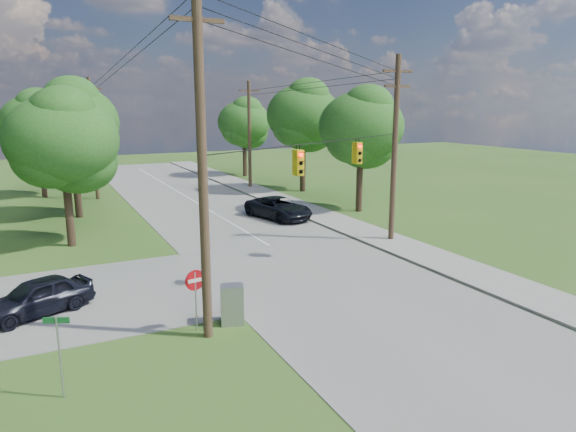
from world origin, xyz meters
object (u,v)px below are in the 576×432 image
control_cabinet (232,305)px  do_not_enter_sign (195,286)px  pole_north_w (93,138)px  pole_ne (395,147)px  pole_sw (202,155)px  car_cross_dark (37,297)px  pole_north_e (249,134)px  car_main_north (279,208)px

control_cabinet → do_not_enter_sign: do_not_enter_sign is taller
pole_north_w → pole_ne: bearing=-57.7°
pole_sw → pole_north_w: size_ratio=1.20×
car_cross_dark → control_cabinet: 7.48m
do_not_enter_sign → control_cabinet: bearing=-11.0°
pole_sw → pole_north_e: 32.55m
pole_north_w → control_cabinet: (1.50, -29.00, -4.39)m
pole_sw → pole_north_e: size_ratio=1.20×
control_cabinet → pole_north_w: bearing=109.6°
pole_ne → control_cabinet: 15.01m
pole_north_w → car_cross_dark: size_ratio=2.45×
pole_sw → car_main_north: pole_sw is taller
do_not_enter_sign → pole_north_e: bearing=53.6°
pole_north_w → do_not_enter_sign: bearing=-89.7°
pole_ne → car_cross_dark: pole_ne is taller
car_cross_dark → pole_ne: bearing=75.6°
control_cabinet → pole_sw: bearing=-134.8°
pole_ne → car_cross_dark: (-18.73, -3.01, -4.74)m
car_main_north → control_cabinet: car_main_north is taller
car_cross_dark → control_cabinet: (6.33, -3.99, 0.01)m
pole_north_e → do_not_enter_sign: 32.28m
pole_north_w → car_main_north: size_ratio=1.87×
pole_sw → do_not_enter_sign: size_ratio=5.36×
pole_sw → pole_ne: pole_sw is taller
car_main_north → control_cabinet: size_ratio=3.64×
pole_north_e → control_cabinet: size_ratio=6.80×
do_not_enter_sign → car_cross_dark: bearing=130.3°
pole_north_e → control_cabinet: pole_north_e is taller
pole_north_w → car_main_north: 17.82m
pole_sw → car_main_north: 19.59m
pole_sw → do_not_enter_sign: (-0.23, 0.60, -4.59)m
car_cross_dark → car_main_north: size_ratio=0.76×
pole_north_w → do_not_enter_sign: size_ratio=4.46×
pole_north_w → car_cross_dark: 25.85m
car_cross_dark → car_main_north: (15.33, 11.28, 0.04)m
pole_north_e → car_cross_dark: 31.55m
car_main_north → control_cabinet: 17.73m
pole_north_w → car_cross_dark: (-4.83, -25.01, -4.40)m
pole_ne → pole_north_w: pole_ne is taller
pole_ne → pole_north_e: pole_ne is taller
pole_north_w → car_main_north: bearing=-52.6°
car_cross_dark → pole_sw: bearing=25.1°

